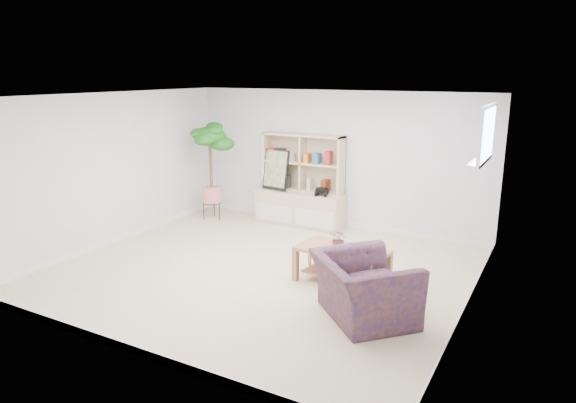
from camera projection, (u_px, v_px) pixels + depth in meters
The scene contains 14 objects.
floor at pixel (262, 270), 7.19m from camera, with size 5.50×5.00×0.01m, color beige.
ceiling at pixel (260, 96), 6.60m from camera, with size 5.50×5.00×0.01m, color silver.
walls at pixel (261, 187), 6.90m from camera, with size 5.51×5.01×2.40m.
baseboard at pixel (262, 267), 7.18m from camera, with size 5.50×5.00×0.10m, color white, non-canonical shape.
window at pixel (488, 134), 5.94m from camera, with size 0.10×0.98×0.68m, color white, non-canonical shape.
window_sill at pixel (480, 161), 6.05m from camera, with size 0.14×1.00×0.04m, color white.
storage_unit at pixel (300, 181), 9.16m from camera, with size 1.63×0.55×1.63m, color tan, non-canonical shape.
poster at pixel (276, 170), 9.28m from camera, with size 0.53×0.12×0.73m, color #FFF13E, non-canonical shape.
toy_truck at pixel (322, 191), 8.88m from camera, with size 0.29×0.20×0.15m, color black, non-canonical shape.
coffee_table at pixel (342, 266), 6.71m from camera, with size 1.16×0.63×0.47m, color brown, non-canonical shape.
table_plant at pixel (339, 239), 6.58m from camera, with size 0.25×0.22×0.28m, color #2D662C.
floor_tree at pixel (211, 172), 9.49m from camera, with size 0.67×0.67×1.81m, color #126518, non-canonical shape.
armchair at pixel (364, 284), 5.72m from camera, with size 1.10×0.95×0.81m, color #15164C.
sill_plant at pixel (483, 148), 6.14m from camera, with size 0.13×0.10×0.23m, color #126518.
Camera 1 is at (3.56, -5.73, 2.71)m, focal length 32.00 mm.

